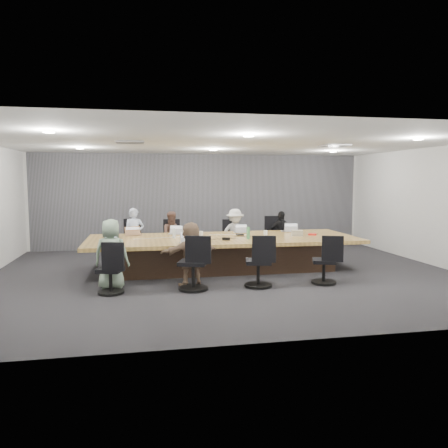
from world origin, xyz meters
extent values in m
cube|color=#252529|center=(0.00, 0.00, 0.00)|extent=(10.00, 8.00, 0.00)
cube|color=white|center=(0.00, 0.00, 2.80)|extent=(10.00, 8.00, 0.00)
cube|color=beige|center=(0.00, 4.00, 1.40)|extent=(10.00, 0.00, 2.80)
cube|color=beige|center=(0.00, -4.00, 1.40)|extent=(10.00, 0.00, 2.80)
cube|color=beige|center=(5.00, 0.00, 1.40)|extent=(0.00, 8.00, 2.80)
cube|color=slate|center=(0.00, 3.92, 1.40)|extent=(9.80, 0.04, 2.80)
cube|color=#39251A|center=(0.00, 0.50, 0.33)|extent=(4.80, 1.40, 0.66)
cube|color=#AC8541|center=(0.00, 0.50, 0.70)|extent=(6.00, 2.20, 0.08)
imported|color=#B1BFDC|center=(-1.98, 1.85, 0.67)|extent=(0.51, 0.35, 1.34)
cube|color=#8C6647|center=(-1.98, 1.30, 0.75)|extent=(0.38, 0.29, 0.02)
imported|color=brown|center=(-1.03, 1.85, 0.62)|extent=(0.65, 0.54, 1.24)
cube|color=#B2B2B7|center=(-1.03, 1.30, 0.75)|extent=(0.33, 0.26, 0.02)
imported|color=#B3B3B3|center=(0.57, 1.85, 0.64)|extent=(0.89, 0.59, 1.28)
cube|color=#B2B2B7|center=(0.57, 1.30, 0.75)|extent=(0.29, 0.20, 0.02)
imported|color=black|center=(1.80, 1.85, 0.61)|extent=(0.74, 0.38, 1.21)
cube|color=#B2B2B7|center=(1.80, 1.30, 0.75)|extent=(0.37, 0.29, 0.02)
imported|color=gray|center=(-2.37, -0.85, 0.66)|extent=(0.72, 0.55, 1.31)
cube|color=#8C6647|center=(-2.37, -0.30, 0.75)|extent=(0.35, 0.28, 0.02)
imported|color=#7A5E48|center=(-0.89, -0.85, 0.62)|extent=(1.20, 0.63, 1.23)
cube|color=#B2B2B7|center=(-0.89, -0.30, 0.75)|extent=(0.33, 0.25, 0.02)
cylinder|color=#469154|center=(-2.35, 0.83, 0.85)|extent=(0.08, 0.08, 0.23)
cylinder|color=#469154|center=(0.48, 0.11, 0.87)|extent=(0.09, 0.09, 0.26)
cylinder|color=silver|center=(-1.10, 0.55, 0.85)|extent=(0.08, 0.08, 0.22)
cylinder|color=white|center=(-0.45, 0.84, 0.79)|extent=(0.10, 0.10, 0.11)
cylinder|color=white|center=(1.05, 0.69, 0.80)|extent=(0.10, 0.10, 0.11)
cylinder|color=brown|center=(-2.35, 0.20, 0.80)|extent=(0.13, 0.13, 0.12)
cube|color=black|center=(-0.73, -0.08, 0.75)|extent=(0.16, 0.11, 0.03)
cube|color=black|center=(0.45, 0.75, 0.76)|extent=(0.17, 0.12, 0.03)
cube|color=black|center=(-0.03, -0.01, 0.77)|extent=(0.17, 0.10, 0.06)
cube|color=#A69D85|center=(1.72, 0.42, 0.81)|extent=(0.27, 0.19, 0.13)
cube|color=red|center=(2.12, 0.47, 0.76)|extent=(0.22, 0.20, 0.04)
camera|label=1|loc=(-1.83, -9.07, 2.03)|focal=35.00mm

